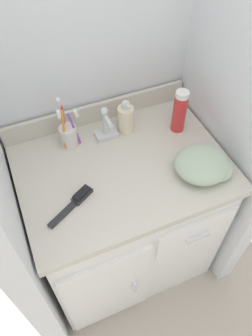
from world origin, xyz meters
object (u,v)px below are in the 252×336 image
shaving_cream_can (180,111)px  hairbrush (76,200)px  toothbrush_cup (68,134)px  soap_dispenser (126,119)px  hand_towel (205,165)px

shaving_cream_can → hairbrush: bearing=-159.3°
toothbrush_cup → soap_dispenser: toothbrush_cup is taller
soap_dispenser → hand_towel: bearing=-60.4°
toothbrush_cup → soap_dispenser: size_ratio=1.35×
shaving_cream_can → hand_towel: (-0.02, -0.24, -0.06)m
toothbrush_cup → hand_towel: bearing=-38.5°
toothbrush_cup → hand_towel: 0.53m
toothbrush_cup → shaving_cream_can: 0.45m
shaving_cream_can → hairbrush: (-0.50, -0.19, -0.08)m
soap_dispenser → hairbrush: 0.40m
soap_dispenser → hairbrush: (-0.30, -0.26, -0.05)m
shaving_cream_can → hairbrush: size_ratio=1.01×
toothbrush_cup → shaving_cream_can: size_ratio=1.06×
shaving_cream_can → hand_towel: 0.25m
soap_dispenser → hairbrush: soap_dispenser is taller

